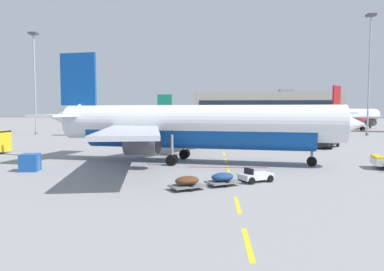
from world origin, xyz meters
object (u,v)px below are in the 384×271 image
at_px(apron_light_mast_near, 34,71).
at_px(apron_light_mast_far, 370,61).
at_px(catering_truck, 326,137).
at_px(airliner_foreground, 191,126).
at_px(airliner_far_center, 355,116).
at_px(airliner_mid_left, 120,122).
at_px(baggage_train, 223,179).
at_px(uld_cargo_container, 30,162).

relative_size(apron_light_mast_near, apron_light_mast_far, 0.88).
bearing_deg(apron_light_mast_far, apron_light_mast_near, -179.46).
bearing_deg(catering_truck, airliner_foreground, -139.82).
relative_size(airliner_far_center, catering_truck, 4.04).
distance_m(airliner_mid_left, apron_light_mast_far, 56.66).
bearing_deg(airliner_foreground, catering_truck, 40.18).
bearing_deg(baggage_train, apron_light_mast_far, 58.94).
xyz_separation_m(apron_light_mast_near, apron_light_mast_far, (74.76, 0.71, 1.76)).
distance_m(airliner_mid_left, uld_cargo_container, 49.11).
xyz_separation_m(airliner_foreground, airliner_mid_left, (-18.59, 42.39, -0.97)).
relative_size(airliner_far_center, uld_cargo_container, 16.17).
bearing_deg(airliner_mid_left, catering_truck, -34.54).
bearing_deg(catering_truck, uld_cargo_container, -146.11).
distance_m(airliner_foreground, uld_cargo_container, 16.35).
distance_m(airliner_foreground, airliner_far_center, 78.25).
distance_m(airliner_mid_left, baggage_train, 58.69).
relative_size(airliner_mid_left, catering_truck, 3.59).
bearing_deg(baggage_train, uld_cargo_container, 162.55).
bearing_deg(baggage_train, airliner_foreground, 104.30).
xyz_separation_m(airliner_foreground, uld_cargo_container, (-14.66, -6.51, -3.15)).
distance_m(airliner_foreground, apron_light_mast_near, 58.27).
bearing_deg(airliner_foreground, apron_light_mast_far, 49.92).
relative_size(airliner_foreground, apron_light_mast_far, 1.32).
bearing_deg(apron_light_mast_near, airliner_foreground, -48.07).
xyz_separation_m(airliner_foreground, baggage_train, (3.08, -12.09, -3.42)).
bearing_deg(uld_cargo_container, airliner_foreground, 23.96).
bearing_deg(airliner_mid_left, airliner_foreground, -66.32).
relative_size(airliner_far_center, apron_light_mast_far, 1.11).
distance_m(airliner_far_center, catering_truck, 54.63).
relative_size(airliner_foreground, baggage_train, 4.29).
bearing_deg(airliner_far_center, uld_cargo_container, -128.27).
height_order(airliner_mid_left, apron_light_mast_far, apron_light_mast_far).
relative_size(airliner_far_center, apron_light_mast_near, 1.27).
bearing_deg(airliner_foreground, airliner_mid_left, 113.68).
relative_size(baggage_train, apron_light_mast_near, 0.35).
height_order(airliner_foreground, airliner_mid_left, airliner_foreground).
distance_m(airliner_foreground, catering_truck, 25.38).
relative_size(airliner_mid_left, baggage_train, 3.21).
distance_m(airliner_far_center, apron_light_mast_far, 26.34).
distance_m(airliner_foreground, airliner_mid_left, 46.30).
height_order(airliner_mid_left, baggage_train, airliner_mid_left).
height_order(airliner_foreground, apron_light_mast_far, apron_light_mast_far).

